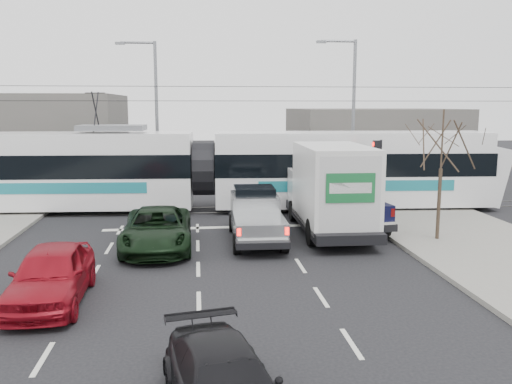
{
  "coord_description": "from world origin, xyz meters",
  "views": [
    {
      "loc": [
        -1.7,
        -17.17,
        5.31
      ],
      "look_at": [
        0.7,
        4.45,
        1.8
      ],
      "focal_mm": 38.0,
      "sensor_mm": 36.0,
      "label": 1
    }
  ],
  "objects": [
    {
      "name": "bare_tree",
      "position": [
        7.6,
        2.5,
        3.79
      ],
      "size": [
        2.4,
        2.4,
        5.0
      ],
      "color": "#47382B",
      "rests_on": "ground"
    },
    {
      "name": "silver_pickup",
      "position": [
        0.61,
        3.78,
        1.0
      ],
      "size": [
        2.1,
        5.58,
        2.01
      ],
      "rotation": [
        0.0,
        0.0,
        -0.02
      ],
      "color": "black",
      "rests_on": "ground"
    },
    {
      "name": "ground",
      "position": [
        0.0,
        0.0,
        0.0
      ],
      "size": [
        120.0,
        120.0,
        0.0
      ],
      "primitive_type": "plane",
      "color": "black",
      "rests_on": "ground"
    },
    {
      "name": "street_lamp_near",
      "position": [
        7.31,
        14.0,
        5.11
      ],
      "size": [
        2.38,
        0.25,
        9.0
      ],
      "color": "slate",
      "rests_on": "ground"
    },
    {
      "name": "catenary",
      "position": [
        0.0,
        10.0,
        3.88
      ],
      "size": [
        60.0,
        0.2,
        7.0
      ],
      "color": "black",
      "rests_on": "ground"
    },
    {
      "name": "street_lamp_far",
      "position": [
        -4.19,
        16.0,
        5.11
      ],
      "size": [
        2.38,
        0.25,
        9.0
      ],
      "color": "slate",
      "rests_on": "ground"
    },
    {
      "name": "building_left",
      "position": [
        -14.0,
        22.0,
        3.0
      ],
      "size": [
        14.0,
        10.0,
        6.0
      ],
      "primitive_type": "cube",
      "color": "#645E5A",
      "rests_on": "ground"
    },
    {
      "name": "tram",
      "position": [
        -1.38,
        10.04,
        2.09
      ],
      "size": [
        28.94,
        4.56,
        5.88
      ],
      "rotation": [
        0.0,
        0.0,
        -0.06
      ],
      "color": "white",
      "rests_on": "ground"
    },
    {
      "name": "building_right",
      "position": [
        12.0,
        24.0,
        2.5
      ],
      "size": [
        12.0,
        10.0,
        5.0
      ],
      "primitive_type": "cube",
      "color": "#645E5A",
      "rests_on": "ground"
    },
    {
      "name": "navy_pickup",
      "position": [
        4.47,
        5.47,
        1.2
      ],
      "size": [
        2.87,
        6.0,
        2.43
      ],
      "rotation": [
        0.0,
        0.0,
        0.14
      ],
      "color": "black",
      "rests_on": "ground"
    },
    {
      "name": "red_car",
      "position": [
        -5.65,
        -2.59,
        0.78
      ],
      "size": [
        1.96,
        4.64,
        1.57
      ],
      "primitive_type": "imported",
      "rotation": [
        0.0,
        0.0,
        0.02
      ],
      "color": "maroon",
      "rests_on": "ground"
    },
    {
      "name": "rails",
      "position": [
        0.0,
        10.0,
        0.01
      ],
      "size": [
        60.0,
        1.6,
        0.03
      ],
      "primitive_type": "cube",
      "color": "#33302D",
      "rests_on": "ground"
    },
    {
      "name": "green_car",
      "position": [
        -3.19,
        2.73,
        0.75
      ],
      "size": [
        2.57,
        5.43,
        1.5
      ],
      "primitive_type": "imported",
      "rotation": [
        0.0,
        0.0,
        0.01
      ],
      "color": "black",
      "rests_on": "ground"
    },
    {
      "name": "box_truck",
      "position": [
        3.78,
        4.46,
        1.83
      ],
      "size": [
        2.7,
        7.47,
        3.71
      ],
      "rotation": [
        0.0,
        0.0,
        -0.02
      ],
      "color": "black",
      "rests_on": "ground"
    },
    {
      "name": "sidewalk_right",
      "position": [
        9.0,
        0.0,
        0.07
      ],
      "size": [
        6.0,
        60.0,
        0.15
      ],
      "primitive_type": "cube",
      "color": "gray",
      "rests_on": "ground"
    },
    {
      "name": "traffic_signal",
      "position": [
        6.47,
        6.5,
        2.74
      ],
      "size": [
        0.44,
        0.44,
        3.6
      ],
      "color": "black",
      "rests_on": "ground"
    }
  ]
}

